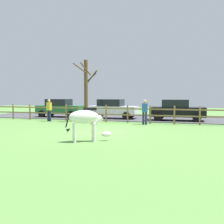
{
  "coord_description": "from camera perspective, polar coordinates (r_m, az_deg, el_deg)",
  "views": [
    {
      "loc": [
        4.93,
        -12.92,
        1.91
      ],
      "look_at": [
        0.32,
        1.23,
        0.98
      ],
      "focal_mm": 42.43,
      "sensor_mm": 36.0,
      "label": 1
    }
  ],
  "objects": [
    {
      "name": "ground_plane",
      "position": [
        13.96,
        -2.8,
        -4.3
      ],
      "size": [
        60.0,
        60.0,
        0.0
      ],
      "primitive_type": "plane",
      "color": "#5B8C42"
    },
    {
      "name": "bare_tree",
      "position": [
        19.54,
        -5.61,
        5.04
      ],
      "size": [
        1.69,
        1.71,
        4.5
      ],
      "color": "#513A23",
      "rests_on": "ground_plane"
    },
    {
      "name": "parked_car_green",
      "position": [
        23.47,
        -11.11,
        0.9
      ],
      "size": [
        4.07,
        2.01,
        1.56
      ],
      "color": "#236B38",
      "rests_on": "parking_asphalt"
    },
    {
      "name": "parked_car_white",
      "position": [
        21.55,
        0.05,
        0.73
      ],
      "size": [
        4.02,
        1.92,
        1.56
      ],
      "color": "white",
      "rests_on": "parking_asphalt"
    },
    {
      "name": "visitor_left_of_tree",
      "position": [
        17.39,
        7.07,
        0.24
      ],
      "size": [
        0.39,
        0.27,
        1.64
      ],
      "color": "#232847",
      "rests_on": "ground_plane"
    },
    {
      "name": "zebra",
      "position": [
        10.93,
        -5.63,
        -1.61
      ],
      "size": [
        1.68,
        1.26,
        1.41
      ],
      "color": "white",
      "rests_on": "ground_plane"
    },
    {
      "name": "visitor_right_of_tree",
      "position": [
        20.1,
        -13.4,
        0.61
      ],
      "size": [
        0.41,
        0.31,
        1.64
      ],
      "color": "#232847",
      "rests_on": "ground_plane"
    },
    {
      "name": "parked_car_black",
      "position": [
        20.27,
        13.87,
        0.45
      ],
      "size": [
        4.04,
        1.97,
        1.56
      ],
      "color": "black",
      "rests_on": "parking_asphalt"
    },
    {
      "name": "paddock_fence",
      "position": [
        18.78,
        1.01,
        -0.14
      ],
      "size": [
        20.98,
        0.11,
        1.23
      ],
      "color": "olive",
      "rests_on": "ground_plane"
    },
    {
      "name": "crow_on_grass",
      "position": [
        13.98,
        -9.47,
        -3.81
      ],
      "size": [
        0.22,
        0.1,
        0.2
      ],
      "color": "black",
      "rests_on": "ground_plane"
    },
    {
      "name": "parking_asphalt",
      "position": [
        22.83,
        5.54,
        -1.18
      ],
      "size": [
        28.0,
        7.4,
        0.05
      ],
      "primitive_type": "cube",
      "color": "#47474C",
      "rests_on": "ground_plane"
    }
  ]
}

